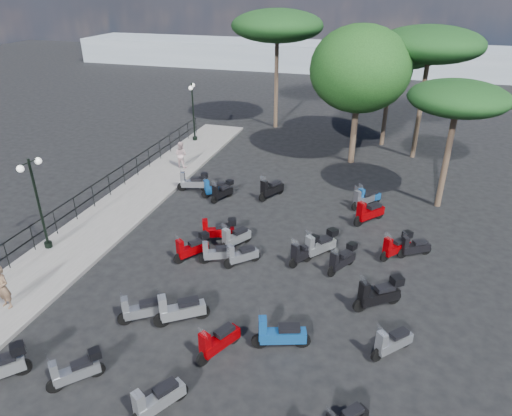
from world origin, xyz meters
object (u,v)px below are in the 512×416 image
(scooter_16, at_px, (320,245))
(scooter_30, at_px, (304,251))
(scooter_15, at_px, (241,255))
(scooter_21, at_px, (342,260))
(pine_3, at_px, (458,99))
(scooter_11, at_px, (222,192))
(scooter_17, at_px, (271,189))
(scooter_13, at_px, (180,310))
(scooter_22, at_px, (369,213))
(scooter_28, at_px, (414,247))
(scooter_29, at_px, (368,197))
(scooter_19, at_px, (280,335))
(scooter_9, at_px, (217,253))
(scooter_8, at_px, (192,248))
(pine_2, at_px, (277,26))
(scooter_23, at_px, (363,199))
(scooter_3, at_px, (218,230))
(scooter_4, at_px, (193,182))
(scooter_0, at_px, (76,371))
(scooter_20, at_px, (379,294))
(scooter_14, at_px, (218,342))
(scooter_27, at_px, (396,246))
(scooter_2, at_px, (141,310))
(scooter_10, at_px, (235,238))
(lamp_post_1, at_px, (37,199))
(scooter_5, at_px, (215,189))
(pedestrian_far, at_px, (181,155))
(scooter_26, at_px, (392,342))
(pine_0, at_px, (393,51))

(scooter_16, bearing_deg, scooter_30, 85.44)
(scooter_15, height_order, scooter_30, scooter_30)
(scooter_21, relative_size, pine_3, 0.24)
(scooter_11, xyz_separation_m, scooter_17, (2.28, 0.90, 0.03))
(scooter_13, bearing_deg, scooter_22, -65.86)
(scooter_28, relative_size, scooter_29, 1.08)
(scooter_19, height_order, scooter_22, scooter_22)
(scooter_9, distance_m, scooter_19, 5.14)
(scooter_8, bearing_deg, scooter_30, -131.06)
(scooter_13, xyz_separation_m, scooter_22, (5.29, 8.67, 0.01))
(scooter_13, bearing_deg, pine_2, -27.91)
(scooter_17, bearing_deg, scooter_23, -148.46)
(scooter_3, relative_size, scooter_4, 0.95)
(scooter_11, distance_m, scooter_23, 6.94)
(scooter_0, bearing_deg, scooter_15, -66.42)
(scooter_20, relative_size, scooter_28, 1.17)
(scooter_14, bearing_deg, scooter_27, -98.11)
(scooter_0, xyz_separation_m, scooter_8, (0.48, 6.71, 0.02))
(scooter_2, xyz_separation_m, scooter_10, (1.42, 5.17, 0.01))
(scooter_23, distance_m, scooter_30, 5.82)
(scooter_13, relative_size, scooter_17, 0.99)
(scooter_19, bearing_deg, scooter_2, 73.31)
(scooter_15, distance_m, scooter_28, 6.89)
(scooter_9, bearing_deg, scooter_13, 156.39)
(lamp_post_1, distance_m, scooter_5, 8.47)
(scooter_15, xyz_separation_m, pine_3, (7.60, 7.70, 4.82))
(pedestrian_far, xyz_separation_m, scooter_28, (12.86, -5.92, -0.50))
(scooter_28, bearing_deg, scooter_26, 142.38)
(pedestrian_far, height_order, scooter_5, pedestrian_far)
(scooter_2, bearing_deg, scooter_26, -118.26)
(scooter_19, height_order, pine_2, pine_2)
(scooter_0, height_order, scooter_17, scooter_17)
(scooter_23, distance_m, scooter_27, 4.44)
(scooter_4, height_order, scooter_10, scooter_4)
(scooter_17, bearing_deg, pine_2, -47.97)
(pine_0, bearing_deg, scooter_10, -108.60)
(scooter_9, bearing_deg, scooter_5, -4.11)
(scooter_2, xyz_separation_m, scooter_30, (4.34, 4.93, 0.02))
(pedestrian_far, height_order, pine_3, pine_3)
(scooter_5, height_order, scooter_26, scooter_26)
(scooter_5, height_order, scooter_30, scooter_30)
(scooter_16, bearing_deg, scooter_11, 3.99)
(scooter_30, xyz_separation_m, pine_2, (-5.65, 17.50, 6.63))
(scooter_23, xyz_separation_m, pine_2, (-7.47, 11.97, 6.67))
(scooter_5, height_order, scooter_27, scooter_27)
(scooter_4, distance_m, scooter_30, 8.46)
(scooter_3, bearing_deg, scooter_4, 11.22)
(scooter_19, height_order, scooter_20, scooter_20)
(scooter_15, height_order, pine_2, pine_2)
(scooter_2, relative_size, scooter_13, 0.89)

